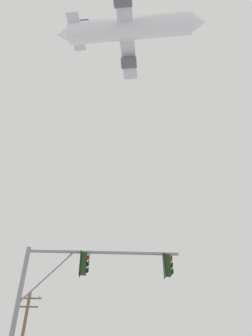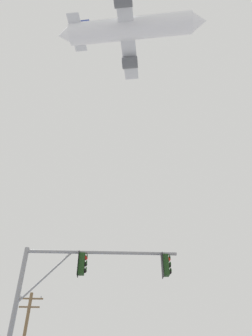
% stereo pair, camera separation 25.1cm
% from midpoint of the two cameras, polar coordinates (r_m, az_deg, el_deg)
% --- Properties ---
extents(signal_pole_near, '(6.72, 0.50, 6.54)m').
position_cam_midpoint_polar(signal_pole_near, '(13.57, -9.64, -21.00)').
color(signal_pole_near, gray).
rests_on(signal_pole_near, ground).
extents(airplane, '(27.49, 21.24, 7.49)m').
position_cam_midpoint_polar(airplane, '(60.90, 0.56, 24.66)').
color(airplane, white).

